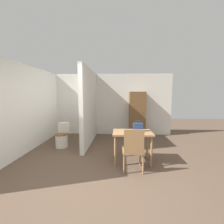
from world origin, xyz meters
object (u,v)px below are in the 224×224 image
handbag (138,127)px  wooden_cabinet (137,114)px  wooden_chair (133,148)px  dining_table (132,136)px  toilet (62,137)px

handbag → wooden_cabinet: size_ratio=0.15×
wooden_chair → dining_table: bearing=86.8°
wooden_chair → handbag: 0.65m
dining_table → handbag: (0.13, 0.06, 0.21)m
dining_table → handbag: size_ratio=3.49×
dining_table → handbag: handbag is taller
toilet → handbag: handbag is taller
dining_table → wooden_cabinet: wooden_cabinet is taller
wooden_chair → wooden_cabinet: wooden_cabinet is taller
dining_table → wooden_chair: (-0.02, -0.46, -0.14)m
dining_table → wooden_cabinet: 2.45m
toilet → dining_table: bearing=-25.6°
handbag → wooden_cabinet: wooden_cabinet is taller
dining_table → handbag: 0.26m
dining_table → wooden_cabinet: (0.39, 2.41, 0.23)m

